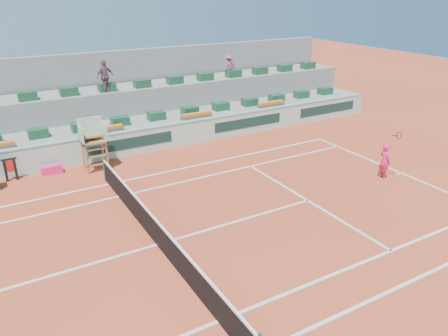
% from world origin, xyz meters
% --- Properties ---
extents(ground, '(90.00, 90.00, 0.00)m').
position_xyz_m(ground, '(0.00, 0.00, 0.00)').
color(ground, '#A73A20').
rests_on(ground, ground).
extents(seating_tier_lower, '(36.00, 4.00, 1.20)m').
position_xyz_m(seating_tier_lower, '(0.00, 10.70, 0.60)').
color(seating_tier_lower, gray).
rests_on(seating_tier_lower, ground).
extents(seating_tier_upper, '(36.00, 2.40, 2.60)m').
position_xyz_m(seating_tier_upper, '(0.00, 12.30, 1.30)').
color(seating_tier_upper, gray).
rests_on(seating_tier_upper, ground).
extents(stadium_back_wall, '(36.00, 0.40, 4.40)m').
position_xyz_m(stadium_back_wall, '(0.00, 13.90, 2.20)').
color(stadium_back_wall, gray).
rests_on(stadium_back_wall, ground).
extents(player_bag, '(0.90, 0.40, 0.40)m').
position_xyz_m(player_bag, '(-1.89, 7.91, 0.20)').
color(player_bag, '#FF2171').
rests_on(player_bag, ground).
extents(spectator_mid, '(1.08, 0.71, 1.71)m').
position_xyz_m(spectator_mid, '(1.89, 11.44, 3.46)').
color(spectator_mid, '#714B59').
rests_on(spectator_mid, seating_tier_upper).
extents(spectator_right, '(0.94, 0.64, 1.35)m').
position_xyz_m(spectator_right, '(9.80, 11.91, 3.27)').
color(spectator_right, '#91485C').
rests_on(spectator_right, seating_tier_upper).
extents(court_lines, '(23.89, 11.09, 0.01)m').
position_xyz_m(court_lines, '(0.00, 0.00, 0.01)').
color(court_lines, silver).
rests_on(court_lines, ground).
extents(tennis_net, '(0.10, 11.97, 1.10)m').
position_xyz_m(tennis_net, '(0.00, 0.00, 0.53)').
color(tennis_net, black).
rests_on(tennis_net, ground).
extents(advertising_hoarding, '(36.00, 0.34, 1.26)m').
position_xyz_m(advertising_hoarding, '(0.02, 8.50, 0.63)').
color(advertising_hoarding, '#A5D0BB').
rests_on(advertising_hoarding, ground).
extents(umpire_chair, '(1.10, 0.90, 2.40)m').
position_xyz_m(umpire_chair, '(0.00, 7.50, 1.54)').
color(umpire_chair, brown).
rests_on(umpire_chair, ground).
extents(seat_row_lower, '(32.90, 0.60, 0.44)m').
position_xyz_m(seat_row_lower, '(0.00, 9.80, 1.42)').
color(seat_row_lower, '#184829').
rests_on(seat_row_lower, seating_tier_lower).
extents(seat_row_upper, '(32.90, 0.60, 0.44)m').
position_xyz_m(seat_row_upper, '(0.00, 11.70, 2.82)').
color(seat_row_upper, '#184829').
rests_on(seat_row_upper, seating_tier_upper).
extents(flower_planters, '(26.80, 0.36, 0.28)m').
position_xyz_m(flower_planters, '(-1.50, 9.00, 1.33)').
color(flower_planters, '#4E4E4E').
rests_on(flower_planters, seating_tier_lower).
extents(towel_rack, '(0.64, 0.11, 1.03)m').
position_xyz_m(towel_rack, '(-3.54, 7.99, 0.60)').
color(towel_rack, black).
rests_on(towel_rack, ground).
extents(tennis_player, '(0.44, 0.87, 2.28)m').
position_xyz_m(tennis_player, '(10.74, 0.09, 0.80)').
color(tennis_player, '#FF2171').
rests_on(tennis_player, ground).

